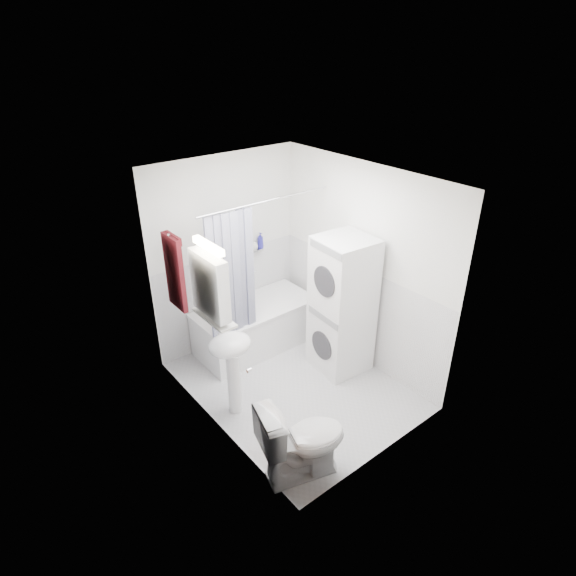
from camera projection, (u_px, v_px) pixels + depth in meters
floor at (293, 385)px, 5.51m from camera, size 2.60×2.60×0.00m
room_walls at (294, 268)px, 4.81m from camera, size 2.60×2.60×2.60m
wainscot at (277, 330)px, 5.43m from camera, size 1.98×2.58×2.58m
door at (249, 370)px, 4.14m from camera, size 0.05×2.00×2.00m
bathtub at (256, 324)px, 6.07m from camera, size 1.51×0.72×0.58m
tub_spout at (252, 270)px, 6.13m from camera, size 0.04×0.12×0.04m
curtain_rod at (267, 201)px, 5.07m from camera, size 1.69×0.02×0.02m
shower_curtain at (233, 277)px, 5.16m from camera, size 0.55×0.02×1.45m
sink at (231, 357)px, 4.81m from camera, size 0.44×0.37×1.04m
medicine_cabinet at (210, 284)px, 4.34m from camera, size 0.13×0.50×0.71m
shelf at (214, 317)px, 4.52m from camera, size 0.18×0.54×0.02m
shower_caddy at (255, 251)px, 6.04m from camera, size 0.22×0.06×0.02m
towel at (175, 271)px, 4.83m from camera, size 0.07×0.34×0.81m
washer_dryer at (342, 306)px, 5.47m from camera, size 0.63×0.63×1.64m
toilet at (302, 440)px, 4.24m from camera, size 0.89×0.65×0.78m
soap_pump at (224, 327)px, 4.84m from camera, size 0.08×0.17×0.08m
shelf_bottle at (222, 320)px, 4.40m from camera, size 0.07×0.18×0.07m
shelf_cup at (207, 307)px, 4.58m from camera, size 0.10×0.09×0.10m
shampoo_a at (253, 246)px, 5.98m from camera, size 0.13×0.17×0.13m
shampoo_b at (260, 245)px, 6.06m from camera, size 0.08×0.21×0.08m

